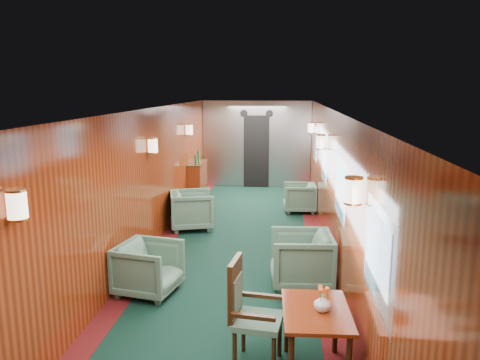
{
  "coord_description": "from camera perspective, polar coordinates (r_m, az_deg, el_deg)",
  "views": [
    {
      "loc": [
        0.75,
        -7.0,
        2.73
      ],
      "look_at": [
        0.0,
        0.98,
        1.15
      ],
      "focal_mm": 35.0,
      "sensor_mm": 36.0,
      "label": 1
    }
  ],
  "objects": [
    {
      "name": "side_chair",
      "position": [
        4.8,
        0.95,
        -15.33
      ],
      "size": [
        0.55,
        0.57,
        1.09
      ],
      "rotation": [
        0.0,
        0.0,
        -0.14
      ],
      "color": "#1C4235",
      "rests_on": "ground"
    },
    {
      "name": "windows_right",
      "position": [
        7.4,
        11.01,
        0.98
      ],
      "size": [
        0.02,
        8.6,
        0.8
      ],
      "color": "#A6A8AD",
      "rests_on": "ground"
    },
    {
      "name": "wall_sconces",
      "position": [
        7.66,
        -0.29,
        4.1
      ],
      "size": [
        2.97,
        7.97,
        0.25
      ],
      "color": "#F8E2C1",
      "rests_on": "ground"
    },
    {
      "name": "armchair_left_near",
      "position": [
        6.5,
        -11.07,
        -10.52
      ],
      "size": [
        0.91,
        0.9,
        0.7
      ],
      "primitive_type": "imported",
      "rotation": [
        0.0,
        0.0,
        1.36
      ],
      "color": "#1C4235",
      "rests_on": "ground"
    },
    {
      "name": "flower_vase",
      "position": [
        4.59,
        10.02,
        -14.5
      ],
      "size": [
        0.19,
        0.19,
        0.17
      ],
      "primitive_type": "imported",
      "rotation": [
        0.0,
        0.0,
        -0.24
      ],
      "color": "beige",
      "rests_on": "dining_table"
    },
    {
      "name": "armchair_left_far",
      "position": [
        9.25,
        -5.87,
        -3.64
      ],
      "size": [
        1.01,
        1.0,
        0.75
      ],
      "primitive_type": "imported",
      "rotation": [
        0.0,
        0.0,
        1.84
      ],
      "color": "#1C4235",
      "rests_on": "ground"
    },
    {
      "name": "room",
      "position": [
        7.12,
        -0.74,
        2.3
      ],
      "size": [
        12.0,
        12.1,
        2.4
      ],
      "color": "black",
      "rests_on": "ground"
    },
    {
      "name": "dining_table",
      "position": [
        4.69,
        9.24,
        -16.5
      ],
      "size": [
        0.66,
        0.92,
        0.67
      ],
      "rotation": [
        0.0,
        0.0,
        0.04
      ],
      "color": "maroon",
      "rests_on": "ground"
    },
    {
      "name": "armchair_right_far",
      "position": [
        10.54,
        7.26,
        -2.15
      ],
      "size": [
        0.73,
        0.71,
        0.64
      ],
      "primitive_type": "imported",
      "rotation": [
        0.0,
        0.0,
        -1.53
      ],
      "color": "#1C4235",
      "rests_on": "ground"
    },
    {
      "name": "armchair_right_near",
      "position": [
        6.66,
        7.48,
        -9.58
      ],
      "size": [
        0.9,
        0.87,
        0.77
      ],
      "primitive_type": "imported",
      "rotation": [
        0.0,
        0.0,
        -1.51
      ],
      "color": "#1C4235",
      "rests_on": "ground"
    },
    {
      "name": "credenza",
      "position": [
        11.51,
        -5.19,
        -0.13
      ],
      "size": [
        0.33,
        1.06,
        1.23
      ],
      "color": "maroon",
      "rests_on": "ground"
    },
    {
      "name": "bulkhead",
      "position": [
        13.02,
        2.03,
        4.33
      ],
      "size": [
        2.98,
        0.17,
        2.39
      ],
      "color": "#A7A9AE",
      "rests_on": "ground"
    }
  ]
}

